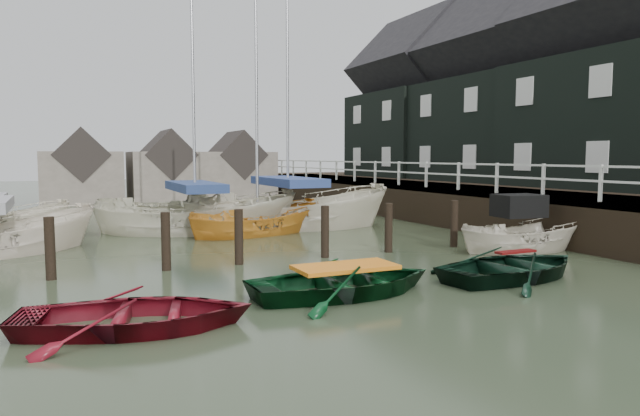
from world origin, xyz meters
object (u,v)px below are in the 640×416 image
rowboat_red (136,329)px  motorboat (522,247)px  rowboat_dkgreen (515,278)px  sailboat_c (258,233)px  sailboat_d (288,226)px  sailboat_b (196,231)px  rowboat_green (345,294)px

rowboat_red → motorboat: motorboat is taller
rowboat_dkgreen → sailboat_c: bearing=10.1°
rowboat_red → sailboat_d: size_ratio=0.27×
sailboat_b → sailboat_d: bearing=-73.2°
sailboat_c → sailboat_d: (1.56, 1.04, 0.04)m
sailboat_d → sailboat_c: bearing=137.7°
sailboat_d → rowboat_dkgreen: bearing=-158.8°
rowboat_dkgreen → sailboat_d: size_ratio=0.28×
rowboat_red → motorboat: size_ratio=0.87×
rowboat_green → rowboat_dkgreen: (4.15, -0.25, 0.00)m
rowboat_red → sailboat_c: (5.31, 9.84, 0.02)m
rowboat_red → sailboat_c: size_ratio=0.37×
rowboat_green → sailboat_c: sailboat_c is taller
rowboat_dkgreen → motorboat: (2.86, 2.72, 0.11)m
rowboat_dkgreen → sailboat_c: 9.87m
rowboat_red → rowboat_green: bearing=-67.5°
rowboat_dkgreen → sailboat_d: bearing=0.3°
motorboat → sailboat_b: bearing=51.5°
rowboat_green → sailboat_c: size_ratio=0.39×
rowboat_dkgreen → sailboat_d: 10.57m
sailboat_d → rowboat_green: bearing=178.6°
rowboat_red → sailboat_b: bearing=-3.5°
motorboat → sailboat_c: sailboat_c is taller
sailboat_c → sailboat_d: 1.88m
rowboat_green → sailboat_d: size_ratio=0.28×
motorboat → sailboat_c: size_ratio=0.42×
rowboat_green → sailboat_d: bearing=-15.1°
rowboat_green → sailboat_b: sailboat_b is taller
rowboat_red → rowboat_green: 4.09m
motorboat → sailboat_d: size_ratio=0.31×
sailboat_c → sailboat_b: bearing=42.2°
rowboat_red → sailboat_b: 11.61m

